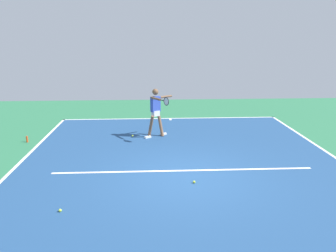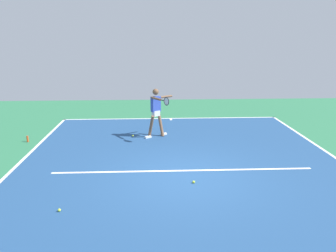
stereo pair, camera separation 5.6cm
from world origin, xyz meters
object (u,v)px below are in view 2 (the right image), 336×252
Objects in this scene: tennis_player at (156,109)px; tennis_ball_centre_court at (133,136)px; tennis_ball_far_corner at (194,182)px; tennis_ball_near_service_line at (59,210)px; water_bottle at (28,139)px.

tennis_player is 27.43× the size of tennis_ball_centre_court.
tennis_ball_centre_court is at bearing -35.87° from tennis_player.
tennis_ball_near_service_line is at bearing 23.32° from tennis_ball_far_corner.
tennis_ball_centre_court is 0.30× the size of water_bottle.
tennis_ball_centre_court is 3.72m from water_bottle.
tennis_ball_centre_court is at bearing -102.90° from tennis_ball_near_service_line.
tennis_ball_near_service_line is at bearing 77.10° from tennis_ball_centre_court.
tennis_ball_near_service_line is 5.65m from water_bottle.
tennis_ball_near_service_line is (3.04, 1.31, 0.00)m from tennis_ball_far_corner.
water_bottle is (3.69, 0.49, 0.08)m from tennis_ball_centre_court.
tennis_ball_centre_court is 4.64m from tennis_ball_far_corner.
water_bottle is (2.41, -5.11, 0.08)m from tennis_ball_near_service_line.
tennis_ball_far_corner is at bearing 112.32° from tennis_ball_centre_court.
water_bottle is at bearing -27.52° from tennis_player.
tennis_player is 27.43× the size of tennis_ball_far_corner.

